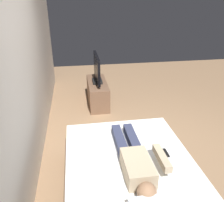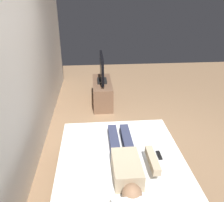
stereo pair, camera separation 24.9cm
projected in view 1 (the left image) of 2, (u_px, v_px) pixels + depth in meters
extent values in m
plane|color=#8C6B4C|center=(141.00, 156.00, 3.54)|extent=(10.00, 10.00, 0.00)
cube|color=silver|center=(26.00, 64.00, 3.08)|extent=(6.40, 0.10, 2.80)
cube|color=brown|center=(131.00, 194.00, 2.68)|extent=(2.10, 1.51, 0.30)
cube|color=white|center=(132.00, 176.00, 2.56)|extent=(2.02, 1.43, 0.24)
cube|color=tan|center=(137.00, 167.00, 2.39)|extent=(0.48, 0.28, 0.18)
sphere|color=#936B4C|center=(147.00, 192.00, 2.09)|extent=(0.18, 0.18, 0.18)
cube|color=#2D334C|center=(132.00, 140.00, 2.90)|extent=(0.60, 0.11, 0.11)
cube|color=#2D334C|center=(120.00, 141.00, 2.87)|extent=(0.60, 0.11, 0.11)
cube|color=tan|center=(162.00, 158.00, 2.46)|extent=(0.40, 0.08, 0.08)
cube|color=black|center=(166.00, 153.00, 2.73)|extent=(0.15, 0.04, 0.02)
cube|color=brown|center=(98.00, 93.00, 5.13)|extent=(1.10, 0.40, 0.50)
cube|color=black|center=(97.00, 81.00, 5.01)|extent=(0.32, 0.20, 0.05)
cube|color=black|center=(97.00, 68.00, 4.89)|extent=(0.88, 0.05, 0.54)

